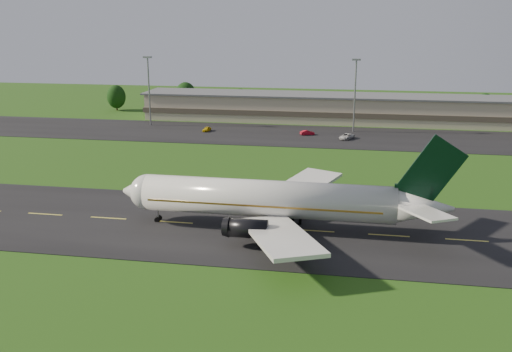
% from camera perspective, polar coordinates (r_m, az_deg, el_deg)
% --- Properties ---
extents(ground, '(360.00, 360.00, 0.00)m').
position_cam_1_polar(ground, '(86.78, 5.85, -5.53)').
color(ground, '#234A12').
rests_on(ground, ground).
extents(taxiway, '(220.00, 30.00, 0.10)m').
position_cam_1_polar(taxiway, '(86.77, 5.85, -5.50)').
color(taxiway, black).
rests_on(taxiway, ground).
extents(apron, '(260.00, 30.00, 0.10)m').
position_cam_1_polar(apron, '(156.07, 7.82, 3.91)').
color(apron, black).
rests_on(apron, ground).
extents(airliner, '(51.24, 42.18, 15.57)m').
position_cam_1_polar(airliner, '(85.84, 1.72, -2.39)').
color(airliner, silver).
rests_on(airliner, ground).
extents(terminal, '(145.00, 16.00, 8.40)m').
position_cam_1_polar(terminal, '(179.12, 10.25, 6.58)').
color(terminal, tan).
rests_on(terminal, ground).
extents(light_mast_west, '(2.40, 1.20, 20.35)m').
position_cam_1_polar(light_mast_west, '(172.74, -10.68, 9.17)').
color(light_mast_west, gray).
rests_on(light_mast_west, ground).
extents(light_mast_centre, '(2.40, 1.20, 20.35)m').
position_cam_1_polar(light_mast_centre, '(161.91, 9.89, 8.80)').
color(light_mast_centre, gray).
rests_on(light_mast_centre, ground).
extents(tree_line, '(201.10, 9.98, 10.18)m').
position_cam_1_polar(tree_line, '(191.18, 18.79, 6.89)').
color(tree_line, black).
rests_on(tree_line, ground).
extents(service_vehicle_a, '(2.09, 3.90, 1.26)m').
position_cam_1_polar(service_vehicle_a, '(162.39, -4.95, 4.70)').
color(service_vehicle_a, '#BFA10B').
rests_on(service_vehicle_a, apron).
extents(service_vehicle_b, '(4.12, 2.80, 1.28)m').
position_cam_1_polar(service_vehicle_b, '(157.24, 5.15, 4.34)').
color(service_vehicle_b, '#A10A1C').
rests_on(service_vehicle_b, apron).
extents(service_vehicle_c, '(4.51, 5.64, 1.43)m').
position_cam_1_polar(service_vehicle_c, '(153.18, 9.05, 3.94)').
color(service_vehicle_c, silver).
rests_on(service_vehicle_c, apron).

